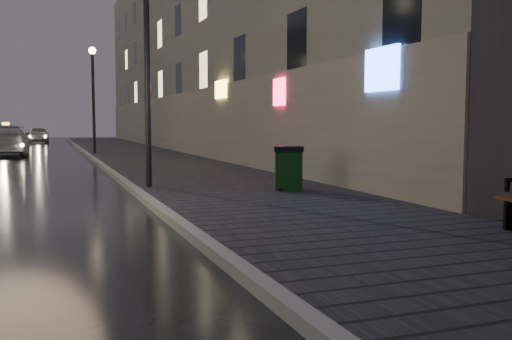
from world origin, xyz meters
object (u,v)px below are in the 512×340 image
Objects in this scene: taxi_mid at (6,140)px; lamp_near at (147,47)px; trash_bin at (288,168)px; lamp_far at (93,86)px; car_far at (38,135)px.

lamp_near is at bearing 103.12° from taxi_mid.
trash_bin is 0.19× the size of taxi_mid.
lamp_far is (0.00, 16.00, 0.00)m from lamp_near.
car_far is at bearing 98.55° from lamp_far.
lamp_near and lamp_far have the same top height.
trash_bin is (2.88, -17.83, -2.83)m from lamp_far.
taxi_mid is (-4.20, 18.11, -2.71)m from lamp_near.
lamp_far is at bearing 90.00° from lamp_near.
car_far is at bearing 94.66° from lamp_near.
trash_bin is at bearing -80.81° from lamp_far.
lamp_far is at bearing 97.03° from car_far.
car_far is (-2.85, 34.96, -2.82)m from lamp_near.
trash_bin is at bearing 109.62° from taxi_mid.
lamp_far is 1.35× the size of car_far.
lamp_near is at bearing 93.14° from car_far.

